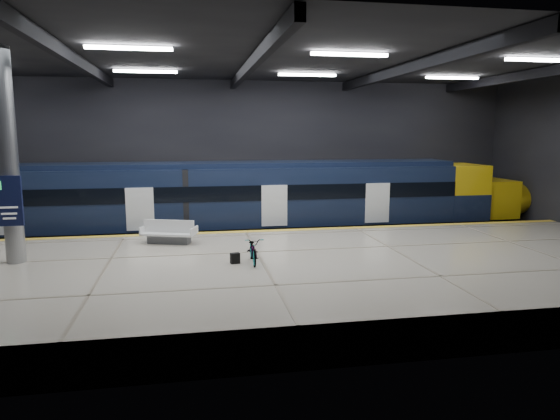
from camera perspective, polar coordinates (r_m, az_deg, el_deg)
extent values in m
plane|color=black|center=(19.21, -3.05, -7.29)|extent=(30.00, 30.00, 0.00)
cube|color=black|center=(26.45, -5.33, 5.93)|extent=(30.00, 0.10, 8.00)
cube|color=black|center=(10.65, 2.21, 1.60)|extent=(30.00, 0.10, 8.00)
cube|color=black|center=(18.64, -3.27, 17.05)|extent=(30.00, 16.00, 0.10)
cube|color=black|center=(18.84, -22.41, 15.56)|extent=(0.25, 16.00, 0.40)
cube|color=black|center=(18.61, -3.26, 16.29)|extent=(0.25, 16.00, 0.40)
cube|color=black|center=(20.24, 14.51, 15.43)|extent=(0.25, 16.00, 0.40)
cube|color=black|center=(23.35, 28.42, 13.75)|extent=(0.25, 16.00, 0.40)
cube|color=white|center=(16.60, -16.86, 17.29)|extent=(2.60, 0.18, 0.10)
cube|color=white|center=(17.33, 7.96, 17.20)|extent=(2.60, 0.18, 0.10)
cube|color=white|center=(20.58, 27.51, 14.98)|extent=(2.60, 0.18, 0.10)
cube|color=white|center=(22.52, -15.10, 15.04)|extent=(2.60, 0.18, 0.10)
cube|color=white|center=(23.07, 3.15, 15.17)|extent=(2.60, 0.18, 0.10)
cube|color=white|center=(25.60, 19.07, 14.09)|extent=(2.60, 0.18, 0.10)
cube|color=#BDB1A0|center=(16.68, -1.98, -7.84)|extent=(30.00, 11.00, 1.10)
cube|color=yellow|center=(21.61, -4.00, -2.46)|extent=(30.00, 0.40, 0.01)
cube|color=gray|center=(23.80, -4.51, -3.93)|extent=(30.00, 0.08, 0.16)
cube|color=gray|center=(25.20, -4.84, -3.21)|extent=(30.00, 0.08, 0.16)
cube|color=black|center=(24.30, -8.20, -2.59)|extent=(24.00, 2.58, 0.80)
cube|color=black|center=(24.02, -8.29, 1.56)|extent=(24.00, 2.80, 2.75)
cube|color=black|center=(23.87, -8.37, 5.12)|extent=(24.00, 2.30, 0.24)
cube|color=black|center=(22.58, -8.18, 1.81)|extent=(24.00, 0.04, 0.70)
cube|color=white|center=(22.96, -0.65, 0.50)|extent=(1.20, 0.05, 1.90)
cube|color=gold|center=(27.69, 19.71, 2.10)|extent=(2.00, 2.80, 2.75)
ellipsoid|color=gold|center=(29.12, 24.10, 1.21)|extent=(3.60, 2.52, 1.90)
cube|color=black|center=(27.82, 20.26, 2.46)|extent=(1.60, 2.38, 0.80)
cube|color=#595B60|center=(19.78, -12.54, -3.29)|extent=(1.69, 0.99, 0.30)
cube|color=white|center=(19.73, -12.56, -2.63)|extent=(2.18, 1.45, 0.08)
cube|color=white|center=(19.68, -12.59, -1.83)|extent=(1.93, 0.72, 0.50)
cube|color=white|center=(20.08, -15.26, -2.18)|extent=(0.33, 0.83, 0.30)
cube|color=white|center=(19.37, -9.79, -2.39)|extent=(0.33, 0.83, 0.30)
imported|color=#99999E|center=(16.42, -3.08, -4.53)|extent=(0.63, 1.69, 0.88)
cube|color=black|center=(16.43, -5.16, -5.51)|extent=(0.33, 0.24, 0.35)
cylinder|color=#9EA0A5|center=(18.25, -28.64, 5.30)|extent=(0.60, 0.60, 6.90)
cube|color=#0F1437|center=(17.96, -28.73, 0.92)|extent=(0.90, 0.12, 1.60)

